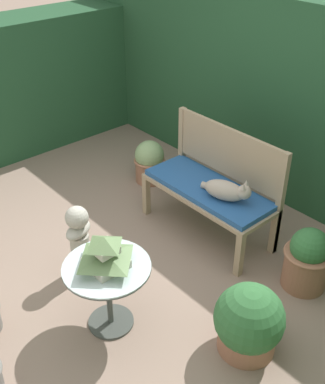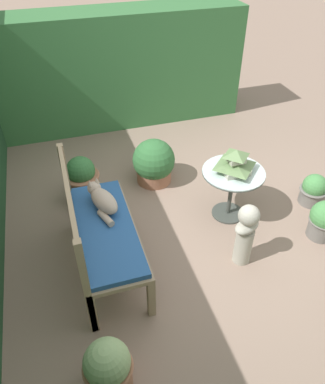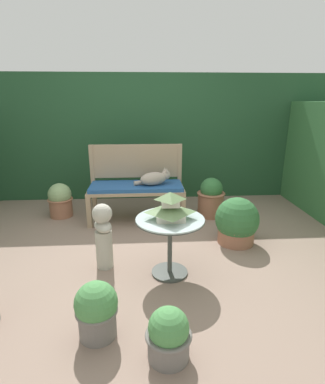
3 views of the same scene
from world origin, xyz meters
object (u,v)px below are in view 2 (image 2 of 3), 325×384
(potted_plant_table_near, at_px, (313,190))
(potted_plant_bench_left, at_px, (324,220))
(cat, at_px, (103,200))
(potted_plant_path_edge, at_px, (154,163))
(garden_bust, at_px, (246,232))
(pagoda_birdhouse, at_px, (235,162))
(potted_plant_table_far, at_px, (82,180))
(garden_bench, at_px, (106,232))
(potted_plant_hedge_corner, at_px, (108,368))
(patio_table, at_px, (232,181))

(potted_plant_table_near, bearing_deg, potted_plant_bench_left, 155.23)
(cat, height_order, potted_plant_path_edge, cat)
(cat, distance_m, potted_plant_path_edge, 1.24)
(potted_plant_table_near, bearing_deg, garden_bust, 115.38)
(pagoda_birdhouse, xyz_separation_m, potted_plant_table_near, (-0.10, -0.99, -0.51))
(potted_plant_bench_left, bearing_deg, potted_plant_table_far, 59.64)
(garden_bench, height_order, garden_bust, garden_bust)
(potted_plant_hedge_corner, relative_size, potted_plant_path_edge, 0.89)
(patio_table, relative_size, garden_bust, 0.96)
(garden_bench, xyz_separation_m, potted_plant_path_edge, (1.17, -0.78, -0.19))
(potted_plant_table_near, height_order, potted_plant_path_edge, potted_plant_path_edge)
(potted_plant_table_near, relative_size, potted_plant_table_far, 0.65)
(potted_plant_table_near, bearing_deg, potted_plant_path_edge, 59.67)
(patio_table, height_order, potted_plant_table_far, patio_table)
(cat, height_order, pagoda_birdhouse, pagoda_birdhouse)
(potted_plant_bench_left, bearing_deg, potted_plant_path_edge, 43.90)
(pagoda_birdhouse, bearing_deg, patio_table, -90.00)
(garden_bench, xyz_separation_m, potted_plant_table_near, (0.24, -2.38, -0.27))
(potted_plant_table_far, bearing_deg, cat, -171.61)
(patio_table, distance_m, potted_plant_hedge_corner, 2.15)
(cat, relative_size, pagoda_birdhouse, 1.45)
(potted_plant_hedge_corner, bearing_deg, garden_bust, -60.97)
(patio_table, height_order, potted_plant_path_edge, patio_table)
(patio_table, distance_m, potted_plant_table_near, 1.03)
(cat, xyz_separation_m, potted_plant_hedge_corner, (-1.35, 0.24, -0.36))
(potted_plant_table_near, height_order, potted_plant_bench_left, potted_plant_bench_left)
(potted_plant_hedge_corner, bearing_deg, cat, -10.12)
(garden_bench, relative_size, pagoda_birdhouse, 3.72)
(garden_bust, bearing_deg, patio_table, 52.77)
(patio_table, xyz_separation_m, potted_plant_path_edge, (0.84, 0.60, -0.20))
(potted_plant_path_edge, bearing_deg, cat, 140.99)
(potted_plant_table_near, height_order, potted_plant_hedge_corner, potted_plant_hedge_corner)
(cat, bearing_deg, potted_plant_table_far, -11.13)
(potted_plant_path_edge, bearing_deg, potted_plant_table_near, -120.33)
(garden_bench, relative_size, potted_plant_path_edge, 2.35)
(cat, bearing_deg, garden_bust, -134.64)
(pagoda_birdhouse, height_order, potted_plant_table_near, pagoda_birdhouse)
(potted_plant_bench_left, bearing_deg, cat, 76.71)
(potted_plant_table_far, xyz_separation_m, potted_plant_bench_left, (-1.31, -2.23, -0.06))
(cat, xyz_separation_m, potted_plant_bench_left, (-0.50, -2.12, -0.39))
(cat, bearing_deg, potted_plant_table_near, -109.78)
(pagoda_birdhouse, distance_m, potted_plant_hedge_corner, 2.19)
(garden_bust, distance_m, potted_plant_hedge_corner, 1.64)
(pagoda_birdhouse, bearing_deg, potted_plant_table_near, -95.52)
(pagoda_birdhouse, relative_size, potted_plant_table_near, 0.95)
(patio_table, bearing_deg, potted_plant_table_far, 63.80)
(patio_table, distance_m, potted_plant_bench_left, 0.99)
(potted_plant_hedge_corner, bearing_deg, potted_plant_table_near, -62.57)
(cat, bearing_deg, potted_plant_path_edge, -58.53)
(patio_table, relative_size, potted_plant_table_far, 1.14)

